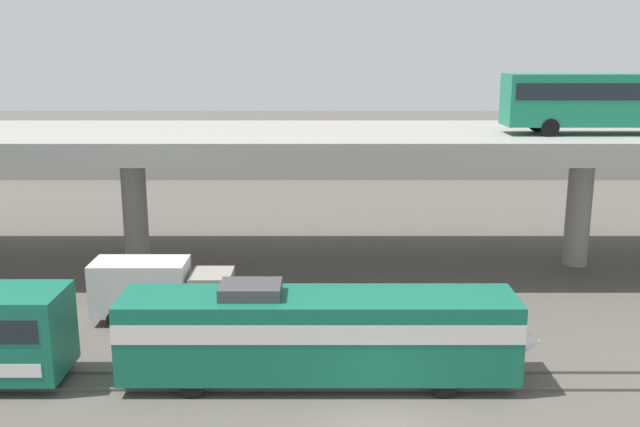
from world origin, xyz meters
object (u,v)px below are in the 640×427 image
Objects in this scene: train_locomotive at (339,331)px; parked_car_3 at (202,149)px; parked_car_6 at (358,145)px; parked_car_5 at (168,145)px; parked_car_2 at (513,146)px; service_truck_west at (159,288)px; transit_bus_on_overpass at (612,98)px; parked_car_1 at (499,149)px; parked_car_0 at (288,146)px; parked_car_4 at (129,149)px.

train_locomotive is 4.04× the size of parked_car_3.
parked_car_5 is at bearing 178.96° from parked_car_6.
parked_car_2 is at bearing 3.35° from parked_car_3.
service_truck_west is at bearing 142.04° from train_locomotive.
service_truck_west is at bearing -163.01° from transit_bus_on_overpass.
parked_car_2 is 1.07× the size of parked_car_3.
parked_car_3 reaches higher than service_truck_west.
parked_car_3 is at bearing 179.52° from parked_car_1.
parked_car_1 is (23.09, -2.14, 0.00)m from parked_car_0.
parked_car_5 is (-18.06, 54.08, 0.20)m from train_locomotive.
parked_car_0 and parked_car_5 have the same top height.
transit_bus_on_overpass is 2.79× the size of parked_car_6.
parked_car_3 is 8.03m from parked_car_4.
transit_bus_on_overpass is at bearing 42.01° from train_locomotive.
parked_car_1 is at bearing 57.96° from service_truck_west.
parked_car_3 and parked_car_5 have the same top height.
transit_bus_on_overpass is at bearing -72.77° from parked_car_6.
transit_bus_on_overpass is at bearing -44.25° from parked_car_4.
parked_car_0 is 0.97× the size of parked_car_6.
parked_car_5 is (-9.41, 47.34, 0.75)m from service_truck_west.
transit_bus_on_overpass is 1.76× the size of service_truck_west.
parked_car_0 is at bearing 6.32° from parked_car_4.
service_truck_west is 46.11m from parked_car_0.
parked_car_0 is 13.78m from parked_car_5.
parked_car_4 is at bearing -173.31° from parked_car_6.
parked_car_6 is (12.18, 46.94, 0.75)m from service_truck_west.
parked_car_2 is 0.98× the size of parked_car_5.
parked_car_2 is (5.08, 38.58, -8.02)m from transit_bus_on_overpass.
parked_car_2 is at bearing 2.78° from parked_car_4.
parked_car_1 is (2.96, 36.30, -8.02)m from transit_bus_on_overpass.
parked_car_5 is (-36.80, 3.58, -0.00)m from parked_car_1.
parked_car_5 is (-13.70, 1.43, 0.00)m from parked_car_0.
parked_car_2 is (25.22, 0.15, 0.00)m from parked_car_0.
service_truck_west is 1.51× the size of parked_car_5.
parked_car_0 is (-4.36, 52.65, 0.19)m from train_locomotive.
parked_car_5 is 1.05× the size of parked_car_6.
parked_car_4 and parked_car_6 have the same top height.
transit_bus_on_overpass is 2.90× the size of parked_car_3.
parked_car_2 is at bearing 68.44° from train_locomotive.
parked_car_1 is 1.03× the size of parked_car_5.
transit_bus_on_overpass is 2.89× the size of parked_car_0.
service_truck_west is 48.27m from parked_car_5.
train_locomotive is at bearing -110.35° from parked_car_1.
train_locomotive is at bearing 68.44° from parked_car_2.
parked_car_2 is at bearing 57.35° from service_truck_west.
parked_car_4 is (-17.34, -1.92, 0.00)m from parked_car_0.
parked_car_5 is at bearing 101.25° from service_truck_west.
train_locomotive is 52.83m from parked_car_0.
parked_car_1 reaches higher than service_truck_west.
parked_car_2 is 0.97× the size of parked_car_4.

